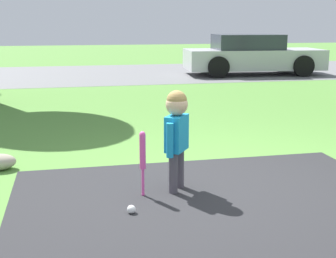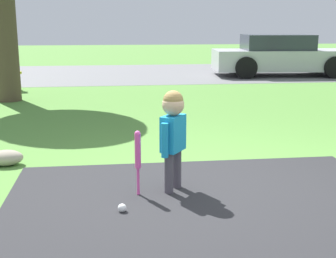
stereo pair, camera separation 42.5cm
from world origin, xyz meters
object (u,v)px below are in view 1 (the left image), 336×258
Objects in this scene: sports_ball at (131,209)px; parked_car at (252,55)px; child at (177,126)px; baseball_bat at (143,154)px.

sports_ball is 11.47m from parked_car.
child is 0.23× the size of parked_car.
child is at bearing -111.42° from parked_car.
baseball_bat is 8.40× the size of sports_ball.
baseball_bat reaches higher than sports_ball.
parked_car is (4.73, 9.70, -0.05)m from child.
child is at bearing 43.13° from sports_ball.
child is 0.95m from sports_ball.
parked_car is (5.08, 9.78, 0.18)m from baseball_bat.
parked_car reaches higher than baseball_bat.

